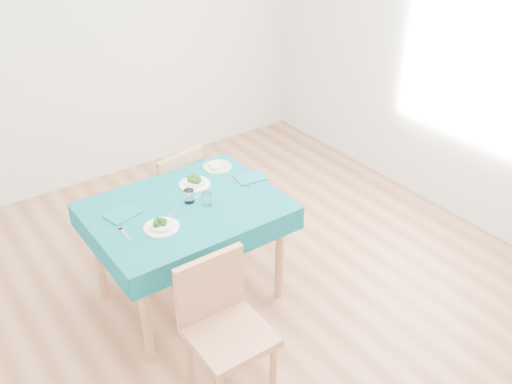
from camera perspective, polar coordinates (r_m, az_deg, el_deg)
room_shell at (r=3.38m, az=0.00°, el=7.24°), size 4.02×4.52×2.73m
table at (r=3.89m, az=-6.73°, el=-6.07°), size 1.21×0.92×0.76m
chair_near at (r=3.15m, az=-2.67°, el=-12.87°), size 0.43×0.47×1.06m
chair_far at (r=4.40m, az=-8.68°, el=0.20°), size 0.44×0.47×0.96m
bowl_near at (r=3.46m, az=-9.45°, el=-3.16°), size 0.22×0.22×0.07m
bowl_far at (r=3.87m, az=-6.17°, el=1.11°), size 0.21×0.21×0.07m
fork_near at (r=3.47m, az=-12.95°, el=-4.13°), size 0.02×0.16×0.00m
knife_near at (r=3.51m, az=-8.40°, el=-3.06°), size 0.08×0.20×0.00m
fork_far at (r=3.79m, az=-6.78°, el=-0.12°), size 0.04×0.18×0.00m
knife_far at (r=3.90m, az=-1.98°, el=1.04°), size 0.08×0.23×0.00m
napkin_near at (r=3.64m, az=-13.16°, el=-2.20°), size 0.23×0.18×0.01m
napkin_far at (r=3.94m, az=-0.53°, el=1.44°), size 0.22×0.17×0.01m
tumbler_center at (r=3.68m, az=-6.71°, el=-0.42°), size 0.07×0.07×0.09m
tumbler_side at (r=3.64m, az=-4.95°, el=-0.69°), size 0.07×0.07×0.09m
side_plate at (r=4.09m, az=-3.88°, el=2.53°), size 0.21×0.21×0.01m
bread_slice at (r=4.08m, az=-3.89°, el=2.69°), size 0.12×0.12×0.02m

